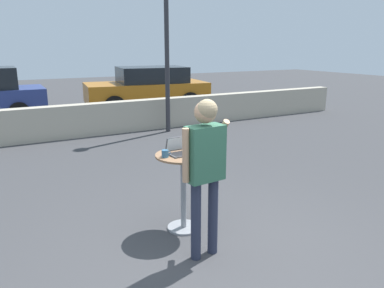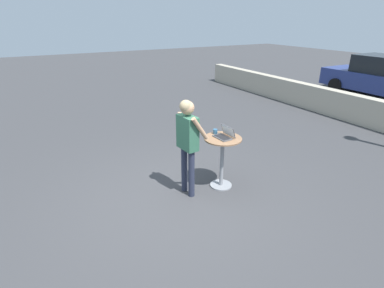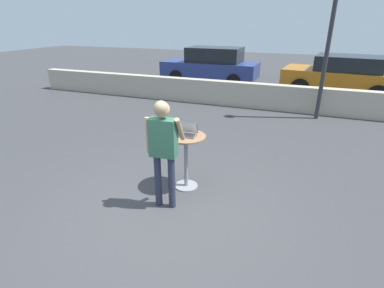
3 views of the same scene
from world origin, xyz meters
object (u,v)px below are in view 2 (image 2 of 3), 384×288
cafe_table (222,154)px  coffee_mug (215,131)px  laptop (224,135)px  parked_car_further_down (384,77)px  standing_person (187,136)px

cafe_table → coffee_mug: bearing=-178.6°
laptop → parked_car_further_down: parked_car_further_down is taller
coffee_mug → standing_person: standing_person is taller
laptop → coffee_mug: laptop is taller
laptop → parked_car_further_down: 9.71m
cafe_table → parked_car_further_down: size_ratio=0.22×
laptop → standing_person: bearing=-97.3°
laptop → standing_person: (-0.09, -0.70, 0.09)m
laptop → parked_car_further_down: (-2.50, 9.38, -0.22)m
parked_car_further_down → coffee_mug: bearing=-76.5°
laptop → standing_person: standing_person is taller
standing_person → laptop: bearing=82.7°
laptop → cafe_table: bearing=-85.8°
laptop → parked_car_further_down: size_ratio=0.08×
coffee_mug → parked_car_further_down: size_ratio=0.03×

